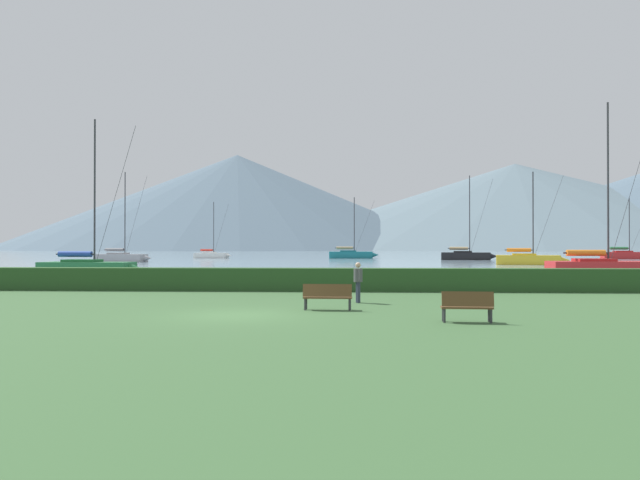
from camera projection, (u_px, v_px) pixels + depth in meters
name	position (u px, v px, depth m)	size (l,w,h in m)	color
ground_plane	(237.00, 315.00, 20.32)	(1000.00, 1000.00, 0.00)	#385B33
harbor_water	(337.00, 254.00, 157.13)	(320.00, 246.00, 0.00)	gray
hedge_line	(277.00, 279.00, 31.31)	(80.00, 1.20, 1.17)	#284C23
sailboat_slip_0	(601.00, 267.00, 45.03)	(8.47, 2.57, 12.98)	red
sailboat_slip_1	(466.00, 255.00, 96.92)	(8.98, 3.76, 13.49)	black
sailboat_slip_3	(122.00, 257.00, 84.80)	(8.34, 3.47, 12.59)	#9E9EA3
sailboat_slip_4	(211.00, 255.00, 110.01)	(7.12, 3.09, 10.23)	white
sailboat_slip_5	(88.00, 267.00, 45.64)	(8.08, 2.95, 11.84)	#236B38
sailboat_slip_6	(529.00, 259.00, 72.89)	(8.60, 4.00, 11.19)	gold
sailboat_slip_7	(351.00, 254.00, 108.49)	(8.96, 2.97, 10.92)	#19707A
sailboat_slip_8	(626.00, 255.00, 104.06)	(8.85, 3.21, 10.49)	red
park_bench_near_path	(327.00, 295.00, 21.89)	(1.78, 0.54, 0.95)	brown
park_bench_under_tree	(467.00, 305.00, 18.38)	(1.56, 0.55, 0.95)	brown
person_seated_viewer	(358.00, 279.00, 24.72)	(0.36, 0.55, 1.65)	#2D3347
distant_hill_west_ridge	(515.00, 206.00, 391.63)	(345.73, 345.73, 55.04)	slate
distant_hill_central_peak	(237.00, 202.00, 367.35)	(269.91, 269.91, 57.11)	#4C6070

